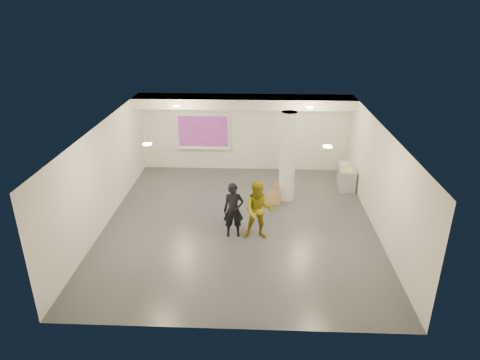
{
  "coord_description": "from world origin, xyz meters",
  "views": [
    {
      "loc": [
        0.5,
        -11.38,
        6.29
      ],
      "look_at": [
        0.0,
        0.4,
        1.25
      ],
      "focal_mm": 32.0,
      "sensor_mm": 36.0,
      "label": 1
    }
  ],
  "objects_px": {
    "man": "(259,210)",
    "projection_screen": "(203,132)",
    "woman": "(234,210)",
    "column": "(288,157)",
    "credenza": "(346,176)"
  },
  "relations": [
    {
      "from": "woman",
      "to": "man",
      "type": "relative_size",
      "value": 0.93
    },
    {
      "from": "woman",
      "to": "projection_screen",
      "type": "bearing_deg",
      "value": 99.71
    },
    {
      "from": "man",
      "to": "projection_screen",
      "type": "bearing_deg",
      "value": 113.94
    },
    {
      "from": "woman",
      "to": "man",
      "type": "bearing_deg",
      "value": -14.4
    },
    {
      "from": "woman",
      "to": "column",
      "type": "bearing_deg",
      "value": 50.82
    },
    {
      "from": "woman",
      "to": "man",
      "type": "xyz_separation_m",
      "value": [
        0.7,
        -0.1,
        0.06
      ]
    },
    {
      "from": "credenza",
      "to": "woman",
      "type": "height_order",
      "value": "woman"
    },
    {
      "from": "projection_screen",
      "to": "woman",
      "type": "distance_m",
      "value": 5.42
    },
    {
      "from": "column",
      "to": "man",
      "type": "bearing_deg",
      "value": -109.65
    },
    {
      "from": "credenza",
      "to": "woman",
      "type": "relative_size",
      "value": 0.82
    },
    {
      "from": "man",
      "to": "woman",
      "type": "bearing_deg",
      "value": 173.3
    },
    {
      "from": "projection_screen",
      "to": "credenza",
      "type": "height_order",
      "value": "projection_screen"
    },
    {
      "from": "projection_screen",
      "to": "man",
      "type": "xyz_separation_m",
      "value": [
        2.17,
        -5.27,
        -0.67
      ]
    },
    {
      "from": "projection_screen",
      "to": "woman",
      "type": "bearing_deg",
      "value": -74.17
    },
    {
      "from": "column",
      "to": "woman",
      "type": "distance_m",
      "value": 3.08
    }
  ]
}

